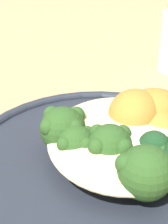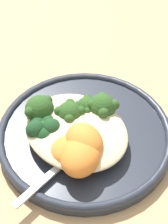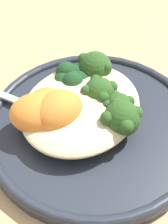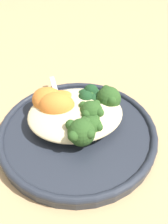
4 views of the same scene
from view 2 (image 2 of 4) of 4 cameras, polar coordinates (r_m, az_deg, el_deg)
name	(u,v)px [view 2 (image 2 of 4)]	position (r m, az deg, el deg)	size (l,w,h in m)	color
ground_plane	(76,145)	(0.56, -1.16, -5.09)	(4.00, 4.00, 0.00)	tan
plate	(86,135)	(0.56, 0.34, -3.53)	(0.26, 0.26, 0.02)	#232833
quinoa_mound	(75,132)	(0.53, -1.37, -3.09)	(0.16, 0.13, 0.03)	beige
broccoli_stalk_0	(102,110)	(0.55, 2.74, 0.26)	(0.05, 0.09, 0.04)	#ADC675
broccoli_stalk_1	(87,111)	(0.56, 0.50, 0.20)	(0.07, 0.06, 0.03)	#ADC675
broccoli_stalk_2	(72,116)	(0.55, -1.91, -0.64)	(0.08, 0.04, 0.04)	#ADC675
broccoli_stalk_3	(45,113)	(0.55, -5.89, -0.21)	(0.12, 0.05, 0.04)	#ADC675
broccoli_stalk_4	(59,134)	(0.54, -3.84, -3.29)	(0.09, 0.07, 0.03)	#ADC675
sweet_potato_chunk_0	(74,151)	(0.51, -1.61, -5.96)	(0.07, 0.05, 0.03)	orange
sweet_potato_chunk_1	(81,156)	(0.50, -0.53, -6.67)	(0.07, 0.05, 0.04)	orange
sweet_potato_chunk_2	(84,142)	(0.51, 0.03, -4.62)	(0.06, 0.05, 0.05)	orange
kale_tuft	(43,129)	(0.54, -6.20, -2.54)	(0.05, 0.05, 0.03)	#193D1E
spoon	(59,166)	(0.51, -3.87, -8.23)	(0.03, 0.11, 0.01)	silver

